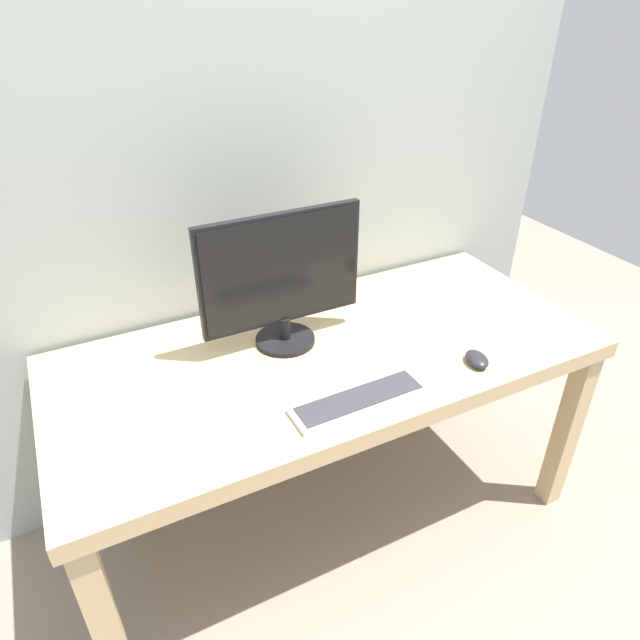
% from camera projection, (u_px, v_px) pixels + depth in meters
% --- Properties ---
extents(ground_plane, '(6.00, 6.00, 0.00)m').
position_uv_depth(ground_plane, '(327.00, 510.00, 2.21)').
color(ground_plane, gray).
extents(wall_back, '(2.39, 0.04, 3.00)m').
position_uv_depth(wall_back, '(267.00, 86.00, 1.75)').
color(wall_back, '#9EA8A3').
rests_on(wall_back, ground_plane).
extents(desk, '(1.75, 0.78, 0.77)m').
position_uv_depth(desk, '(329.00, 370.00, 1.85)').
color(desk, tan).
rests_on(desk, ground_plane).
extents(monitor, '(0.53, 0.19, 0.44)m').
position_uv_depth(monitor, '(282.00, 278.00, 1.73)').
color(monitor, black).
rests_on(monitor, desk).
extents(keyboard_primary, '(0.41, 0.12, 0.02)m').
position_uv_depth(keyboard_primary, '(359.00, 400.00, 1.58)').
color(keyboard_primary, silver).
rests_on(keyboard_primary, desk).
extents(mouse, '(0.09, 0.11, 0.03)m').
position_uv_depth(mouse, '(477.00, 359.00, 1.73)').
color(mouse, '#232328').
rests_on(mouse, desk).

